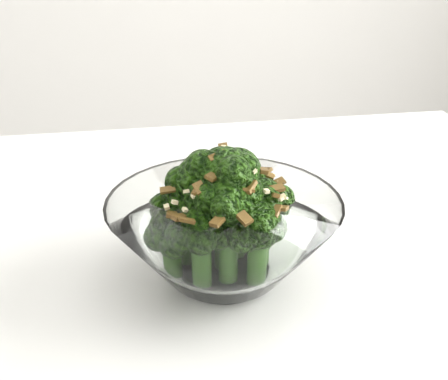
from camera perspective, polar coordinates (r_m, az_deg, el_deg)
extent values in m
cylinder|color=white|center=(1.11, 14.96, -13.94)|extent=(0.04, 0.04, 0.71)
cylinder|color=white|center=(0.53, 0.00, -7.66)|extent=(0.08, 0.08, 0.01)
cylinder|color=#2B5616|center=(0.52, -3.52, -4.32)|extent=(0.02, 0.02, 0.05)
sphere|color=#26510F|center=(0.51, -3.62, -1.00)|extent=(0.04, 0.04, 0.04)
cylinder|color=#2B5616|center=(0.49, -2.07, -6.72)|extent=(0.02, 0.02, 0.04)
sphere|color=#26510F|center=(0.48, -2.12, -3.59)|extent=(0.04, 0.04, 0.04)
cylinder|color=#2B5616|center=(0.53, 1.12, -2.80)|extent=(0.02, 0.02, 0.07)
sphere|color=#26510F|center=(0.51, 1.16, 1.60)|extent=(0.04, 0.04, 0.04)
cylinder|color=#2B5616|center=(0.55, 3.66, -3.62)|extent=(0.02, 0.02, 0.04)
sphere|color=#26510F|center=(0.54, 3.74, -1.09)|extent=(0.03, 0.03, 0.03)
cylinder|color=#2B5616|center=(0.49, 3.04, -6.50)|extent=(0.02, 0.02, 0.05)
sphere|color=#26510F|center=(0.48, 3.13, -3.23)|extent=(0.04, 0.04, 0.04)
cylinder|color=#2B5616|center=(0.51, -4.74, -6.27)|extent=(0.02, 0.02, 0.03)
sphere|color=#26510F|center=(0.50, -4.85, -3.66)|extent=(0.04, 0.04, 0.04)
cylinder|color=#2B5616|center=(0.52, 3.33, -4.41)|extent=(0.02, 0.02, 0.05)
sphere|color=#26510F|center=(0.50, 3.43, -0.98)|extent=(0.04, 0.04, 0.04)
cylinder|color=#2B5616|center=(0.49, 0.38, -5.32)|extent=(0.02, 0.02, 0.06)
sphere|color=#26510F|center=(0.47, 0.39, -1.03)|extent=(0.04, 0.04, 0.04)
cylinder|color=#2B5616|center=(0.55, -0.16, -3.15)|extent=(0.02, 0.02, 0.04)
sphere|color=#26510F|center=(0.54, -0.16, -0.56)|extent=(0.03, 0.03, 0.03)
cylinder|color=#2B5616|center=(0.52, -2.05, -3.62)|extent=(0.02, 0.02, 0.07)
sphere|color=#26510F|center=(0.50, -2.13, 0.75)|extent=(0.04, 0.04, 0.04)
cylinder|color=#2B5616|center=(0.51, 0.00, -3.53)|extent=(0.02, 0.02, 0.07)
sphere|color=#26510F|center=(0.49, 0.00, 1.43)|extent=(0.05, 0.05, 0.05)
cube|color=olive|center=(0.51, 3.97, 1.42)|extent=(0.01, 0.01, 0.01)
cube|color=olive|center=(0.49, 4.79, 0.13)|extent=(0.01, 0.01, 0.00)
cube|color=olive|center=(0.47, -1.16, 1.88)|extent=(0.01, 0.01, 0.01)
cube|color=olive|center=(0.52, -0.28, 2.70)|extent=(0.01, 0.01, 0.01)
cube|color=olive|center=(0.46, -4.13, -2.50)|extent=(0.01, 0.01, 0.01)
cube|color=olive|center=(0.53, -3.92, 1.14)|extent=(0.01, 0.01, 0.01)
cube|color=olive|center=(0.52, 5.00, 0.70)|extent=(0.01, 0.01, 0.01)
cube|color=olive|center=(0.47, 4.80, -1.94)|extent=(0.01, 0.01, 0.01)
cube|color=olive|center=(0.46, 2.21, 0.05)|extent=(0.01, 0.01, 0.01)
cube|color=olive|center=(0.53, 3.71, 1.58)|extent=(0.02, 0.01, 0.01)
cube|color=olive|center=(0.48, -0.87, 3.21)|extent=(0.01, 0.01, 0.01)
cube|color=olive|center=(0.47, -0.60, 3.13)|extent=(0.01, 0.01, 0.01)
cube|color=olive|center=(0.47, -2.24, 0.16)|extent=(0.01, 0.01, 0.01)
cube|color=olive|center=(0.49, -0.70, 3.10)|extent=(0.01, 0.01, 0.01)
cube|color=olive|center=(0.53, -0.21, 2.20)|extent=(0.01, 0.01, 0.01)
cube|color=olive|center=(0.47, 2.38, 0.26)|extent=(0.01, 0.02, 0.01)
cube|color=olive|center=(0.51, -0.85, 2.54)|extent=(0.01, 0.01, 0.01)
cube|color=olive|center=(0.47, -2.34, 0.01)|extent=(0.01, 0.01, 0.01)
cube|color=olive|center=(0.49, -5.18, 0.03)|extent=(0.01, 0.01, 0.01)
cube|color=olive|center=(0.45, 1.89, -2.61)|extent=(0.01, 0.01, 0.01)
cube|color=olive|center=(0.50, 0.22, 3.62)|extent=(0.01, 0.01, 0.01)
cube|color=olive|center=(0.51, -3.23, 1.97)|extent=(0.01, 0.01, 0.01)
cube|color=olive|center=(0.49, -0.08, 3.85)|extent=(0.01, 0.01, 0.01)
cube|color=olive|center=(0.48, 4.71, -0.49)|extent=(0.01, 0.01, 0.01)
cube|color=olive|center=(0.53, -0.20, 2.24)|extent=(0.01, 0.01, 0.01)
cube|color=olive|center=(0.51, 2.08, 2.85)|extent=(0.01, 0.01, 0.01)
cube|color=olive|center=(0.54, -0.45, 1.84)|extent=(0.01, 0.01, 0.01)
cube|color=olive|center=(0.52, 0.36, 2.62)|extent=(0.01, 0.01, 0.01)
cube|color=olive|center=(0.46, -3.41, -2.78)|extent=(0.01, 0.01, 0.01)
cube|color=olive|center=(0.45, -0.52, -2.79)|extent=(0.01, 0.02, 0.01)
cube|color=olive|center=(0.47, -4.82, -2.27)|extent=(0.01, 0.01, 0.01)
cube|color=olive|center=(0.50, 3.63, 1.78)|extent=(0.01, 0.01, 0.01)
cube|color=olive|center=(0.48, 5.47, -1.68)|extent=(0.01, 0.01, 0.01)
cube|color=olive|center=(0.49, -0.51, 3.51)|extent=(0.01, 0.01, 0.00)
cube|color=olive|center=(0.47, -0.92, 1.32)|extent=(0.01, 0.01, 0.00)
cube|color=beige|center=(0.48, 2.75, 1.76)|extent=(0.01, 0.01, 0.00)
cube|color=beige|center=(0.46, -3.59, -1.80)|extent=(0.01, 0.01, 0.00)
cube|color=beige|center=(0.50, -1.29, 2.95)|extent=(0.00, 0.00, 0.00)
cube|color=beige|center=(0.48, 5.65, -0.75)|extent=(0.00, 0.00, 0.00)
cube|color=beige|center=(0.49, 0.58, 3.56)|extent=(0.00, 0.00, 0.00)
cube|color=beige|center=(0.45, 0.90, -1.98)|extent=(0.00, 0.00, 0.00)
cube|color=beige|center=(0.52, 4.51, 1.39)|extent=(0.01, 0.01, 0.01)
cube|color=beige|center=(0.49, -3.66, 1.12)|extent=(0.00, 0.00, 0.00)
cube|color=beige|center=(0.52, -3.93, 1.77)|extent=(0.01, 0.01, 0.00)
cube|color=beige|center=(0.52, -1.06, 2.72)|extent=(0.00, 0.00, 0.00)
cube|color=beige|center=(0.52, -1.60, 2.46)|extent=(0.01, 0.01, 0.00)
cube|color=beige|center=(0.47, -2.76, -0.52)|extent=(0.01, 0.01, 0.00)
cube|color=beige|center=(0.54, -1.73, 1.88)|extent=(0.00, 0.00, 0.00)
cube|color=beige|center=(0.50, 0.41, 3.03)|extent=(0.00, 0.00, 0.00)
cube|color=beige|center=(0.51, -4.20, 1.23)|extent=(0.01, 0.01, 0.01)
cube|color=beige|center=(0.48, -0.08, 3.89)|extent=(0.01, 0.01, 0.00)
cube|color=beige|center=(0.51, -4.22, 1.11)|extent=(0.01, 0.01, 0.00)
cube|color=beige|center=(0.53, 0.20, 2.38)|extent=(0.00, 0.00, 0.00)
cube|color=beige|center=(0.52, -4.04, 1.65)|extent=(0.00, 0.00, 0.00)
cube|color=beige|center=(0.47, -4.53, -1.12)|extent=(0.01, 0.01, 0.00)
cube|color=beige|center=(0.48, 5.24, -0.81)|extent=(0.01, 0.01, 0.00)
cube|color=beige|center=(0.54, 1.39, 2.33)|extent=(0.00, 0.01, 0.00)
cube|color=beige|center=(0.46, -0.07, -0.83)|extent=(0.01, 0.01, 0.00)
cube|color=beige|center=(0.49, 5.41, -0.60)|extent=(0.01, 0.00, 0.00)
cube|color=beige|center=(0.47, -5.26, -1.55)|extent=(0.01, 0.01, 0.00)
cube|color=beige|center=(0.47, -3.47, -0.12)|extent=(0.00, 0.01, 0.00)
cube|color=beige|center=(0.50, -2.82, 2.20)|extent=(0.01, 0.01, 0.00)
cube|color=beige|center=(0.52, 4.96, 0.76)|extent=(0.01, 0.01, 0.00)
cube|color=beige|center=(0.47, 3.90, -0.10)|extent=(0.01, 0.01, 0.00)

